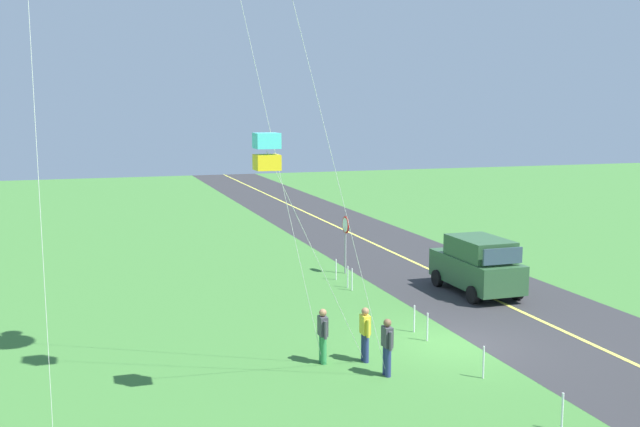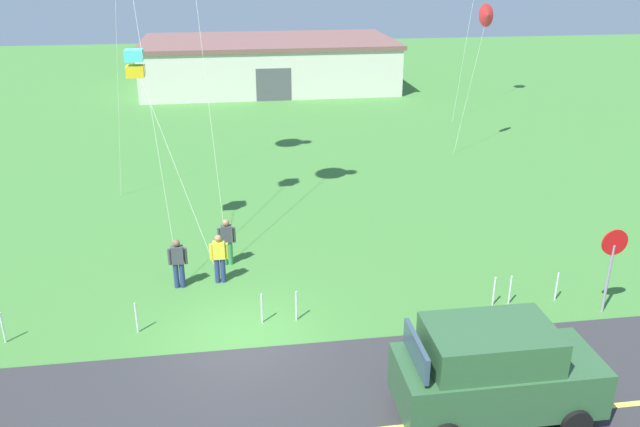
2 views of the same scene
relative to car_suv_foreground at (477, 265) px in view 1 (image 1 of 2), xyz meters
name	(u,v)px [view 1 (image 1 of 2)]	position (x,y,z in m)	size (l,w,h in m)	color
ground_plane	(455,346)	(-5.35, 3.83, -1.20)	(120.00, 120.00, 0.10)	#3D7533
asphalt_road	(565,332)	(-5.35, -0.17, -1.15)	(120.00, 7.00, 0.00)	#2D2D30
road_centre_stripe	(565,332)	(-5.35, -0.17, -1.15)	(120.00, 0.16, 0.00)	#E5E04C
car_suv_foreground	(477,265)	(0.00, 0.00, 0.00)	(4.40, 2.12, 2.24)	#2D5633
stop_sign	(345,233)	(4.89, 3.73, 0.65)	(0.76, 0.08, 2.56)	gray
person_adult_near	(365,332)	(-5.93, 7.08, -0.29)	(0.58, 0.22, 1.60)	navy
person_adult_companion	(387,345)	(-7.16, 6.93, -0.29)	(0.58, 0.22, 1.60)	navy
person_child_watcher	(323,334)	(-5.68, 8.28, -0.29)	(0.58, 0.22, 1.60)	#338C4C
kite_red_low	(267,152)	(-8.28, 10.50, 5.08)	(2.64, 3.72, 6.68)	silver
fence_post_0	(562,412)	(-11.57, 4.53, -0.70)	(0.05, 0.05, 0.90)	silver
fence_post_1	(483,362)	(-8.16, 4.53, -0.70)	(0.05, 0.05, 0.90)	silver
fence_post_2	(427,327)	(-4.79, 4.53, -0.70)	(0.05, 0.05, 0.90)	silver
fence_post_3	(414,319)	(-3.84, 4.53, -0.70)	(0.05, 0.05, 0.90)	silver
fence_post_4	(348,277)	(2.42, 4.53, -0.70)	(0.05, 0.05, 0.90)	silver
fence_post_5	(352,279)	(1.93, 4.53, -0.70)	(0.05, 0.05, 0.90)	silver
fence_post_6	(336,269)	(3.85, 4.53, -0.70)	(0.05, 0.05, 0.90)	silver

